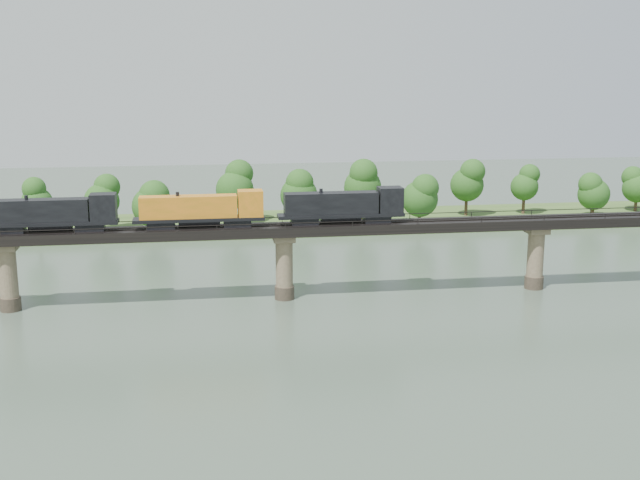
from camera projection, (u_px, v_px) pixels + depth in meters
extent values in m
plane|color=#38483A|center=(311.00, 372.00, 93.24)|extent=(400.00, 400.00, 0.00)
cube|color=#355120|center=(258.00, 224.00, 175.18)|extent=(300.00, 24.00, 1.60)
cylinder|color=#473A2D|center=(11.00, 304.00, 116.25)|extent=(3.00, 3.00, 2.00)
cylinder|color=#7E6F52|center=(8.00, 274.00, 115.29)|extent=(2.60, 2.60, 9.00)
cube|color=#7E6F52|center=(6.00, 247.00, 114.43)|extent=(3.20, 3.20, 1.00)
cylinder|color=#473A2D|center=(285.00, 292.00, 122.01)|extent=(3.00, 3.00, 2.00)
cylinder|color=#7E6F52|center=(284.00, 264.00, 121.04)|extent=(2.60, 2.60, 9.00)
cube|color=#7E6F52|center=(284.00, 238.00, 120.18)|extent=(3.20, 3.20, 1.00)
cylinder|color=#473A2D|center=(534.00, 282.00, 127.76)|extent=(3.00, 3.00, 2.00)
cylinder|color=#7E6F52|center=(535.00, 255.00, 126.80)|extent=(2.60, 2.60, 9.00)
cube|color=#7E6F52|center=(537.00, 230.00, 125.94)|extent=(3.20, 3.20, 1.00)
cube|color=black|center=(284.00, 230.00, 119.91)|extent=(220.00, 5.00, 1.50)
cube|color=black|center=(284.00, 225.00, 119.01)|extent=(220.00, 0.12, 0.16)
cube|color=black|center=(283.00, 223.00, 120.46)|extent=(220.00, 0.12, 0.16)
cube|color=black|center=(286.00, 223.00, 117.28)|extent=(220.00, 0.10, 0.10)
cube|color=black|center=(282.00, 217.00, 121.92)|extent=(220.00, 0.10, 0.10)
cube|color=black|center=(286.00, 226.00, 117.36)|extent=(0.08, 0.08, 0.70)
cube|color=black|center=(282.00, 220.00, 122.00)|extent=(0.08, 0.08, 0.70)
cylinder|color=#382619|center=(39.00, 226.00, 159.85)|extent=(0.70, 0.70, 3.51)
sphere|color=#1B4714|center=(37.00, 203.00, 158.84)|extent=(6.31, 6.31, 6.31)
sphere|color=#1B4714|center=(36.00, 189.00, 158.21)|extent=(4.73, 4.73, 4.73)
cylinder|color=#382619|center=(103.00, 223.00, 164.06)|extent=(0.70, 0.70, 3.34)
sphere|color=#1B4714|center=(102.00, 201.00, 163.10)|extent=(7.18, 7.18, 7.18)
sphere|color=#1B4714|center=(101.00, 187.00, 162.50)|extent=(5.39, 5.39, 5.39)
cylinder|color=#382619|center=(153.00, 225.00, 162.99)|extent=(0.70, 0.70, 2.83)
sphere|color=#1B4714|center=(152.00, 207.00, 162.18)|extent=(8.26, 8.26, 8.26)
sphere|color=#1B4714|center=(152.00, 195.00, 161.67)|extent=(6.19, 6.19, 6.19)
cylinder|color=#382619|center=(235.00, 214.00, 171.61)|extent=(0.70, 0.70, 3.96)
sphere|color=#1B4714|center=(235.00, 190.00, 170.48)|extent=(8.07, 8.07, 8.07)
sphere|color=#1B4714|center=(234.00, 174.00, 169.77)|extent=(6.05, 6.05, 6.05)
cylinder|color=#382619|center=(299.00, 215.00, 172.16)|extent=(0.70, 0.70, 3.27)
sphere|color=#1B4714|center=(299.00, 195.00, 171.22)|extent=(8.03, 8.03, 8.03)
sphere|color=#1B4714|center=(299.00, 183.00, 170.64)|extent=(6.02, 6.02, 6.02)
cylinder|color=#382619|center=(362.00, 211.00, 175.25)|extent=(0.70, 0.70, 3.92)
sphere|color=#1B4714|center=(363.00, 187.00, 174.13)|extent=(8.29, 8.29, 8.29)
sphere|color=#1B4714|center=(363.00, 172.00, 173.43)|extent=(6.21, 6.21, 6.21)
cylinder|color=#382619|center=(419.00, 218.00, 170.20)|extent=(0.70, 0.70, 3.02)
sphere|color=#1B4714|center=(420.00, 199.00, 169.33)|extent=(7.74, 7.74, 7.74)
sphere|color=#1B4714|center=(420.00, 187.00, 168.79)|extent=(5.80, 5.80, 5.80)
cylinder|color=#382619|center=(466.00, 207.00, 180.40)|extent=(0.70, 0.70, 3.80)
sphere|color=#1B4714|center=(467.00, 185.00, 179.31)|extent=(7.47, 7.47, 7.47)
sphere|color=#1B4714|center=(467.00, 171.00, 178.63)|extent=(5.60, 5.60, 5.60)
cylinder|color=#382619|center=(523.00, 206.00, 182.63)|extent=(0.70, 0.70, 3.38)
sphere|color=#1B4714|center=(524.00, 187.00, 181.66)|extent=(6.23, 6.23, 6.23)
sphere|color=#1B4714|center=(525.00, 174.00, 181.06)|extent=(4.67, 4.67, 4.67)
cylinder|color=#382619|center=(593.00, 211.00, 179.02)|extent=(0.70, 0.70, 2.77)
sphere|color=#1B4714|center=(594.00, 194.00, 178.23)|extent=(7.04, 7.04, 7.04)
sphere|color=#1B4714|center=(595.00, 184.00, 177.73)|extent=(5.28, 5.28, 5.28)
cylinder|color=#382619|center=(636.00, 205.00, 185.92)|extent=(0.70, 0.70, 2.94)
sphere|color=#1B4714|center=(637.00, 188.00, 185.08)|extent=(6.73, 6.73, 6.73)
sphere|color=#1B4714|center=(638.00, 178.00, 184.55)|extent=(5.05, 5.05, 5.05)
cube|color=black|center=(377.00, 219.00, 121.68)|extent=(4.03, 2.42, 1.11)
cube|color=black|center=(304.00, 221.00, 120.08)|extent=(4.03, 2.42, 1.11)
cube|color=black|center=(341.00, 215.00, 120.73)|extent=(19.12, 3.02, 0.50)
cube|color=black|center=(331.00, 203.00, 120.11)|extent=(14.09, 2.72, 3.22)
cube|color=black|center=(390.00, 200.00, 121.35)|extent=(3.62, 3.02, 3.82)
cylinder|color=black|center=(341.00, 219.00, 120.85)|extent=(6.04, 1.41, 1.41)
cube|color=black|center=(237.00, 223.00, 118.63)|extent=(4.03, 2.42, 1.11)
cube|color=black|center=(161.00, 225.00, 117.04)|extent=(4.03, 2.42, 1.11)
cube|color=black|center=(199.00, 219.00, 117.69)|extent=(19.12, 3.02, 0.50)
cube|color=orange|center=(188.00, 207.00, 117.07)|extent=(14.09, 2.72, 3.22)
cube|color=orange|center=(250.00, 203.00, 118.31)|extent=(3.62, 3.02, 3.82)
cylinder|color=black|center=(199.00, 223.00, 117.80)|extent=(6.04, 1.41, 1.41)
cube|color=black|center=(90.00, 227.00, 115.59)|extent=(4.03, 2.42, 1.11)
cube|color=black|center=(10.00, 229.00, 114.00)|extent=(4.03, 2.42, 1.11)
cube|color=black|center=(50.00, 223.00, 114.64)|extent=(19.12, 3.02, 0.50)
cube|color=black|center=(38.00, 211.00, 114.03)|extent=(14.09, 2.72, 3.22)
cube|color=black|center=(103.00, 207.00, 115.27)|extent=(3.62, 3.02, 3.82)
cylinder|color=black|center=(50.00, 227.00, 114.76)|extent=(6.04, 1.41, 1.41)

